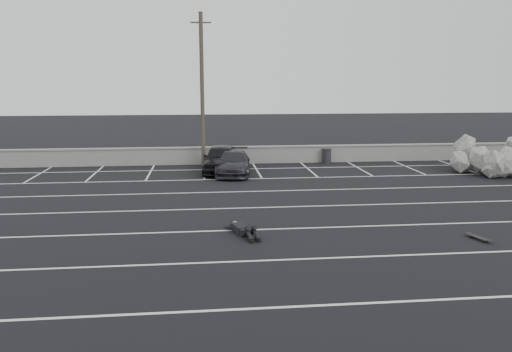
{
  "coord_description": "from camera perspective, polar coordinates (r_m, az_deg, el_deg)",
  "views": [
    {
      "loc": [
        -2.02,
        -16.37,
        5.03
      ],
      "look_at": [
        0.21,
        4.57,
        1.0
      ],
      "focal_mm": 35.0,
      "sensor_mm": 36.0,
      "label": 1
    }
  ],
  "objects": [
    {
      "name": "skateboard",
      "position": [
        17.65,
        24.1,
        -6.45
      ],
      "size": [
        0.43,
        0.81,
        0.09
      ],
      "rotation": [
        0.0,
        0.0,
        0.31
      ],
      "color": "black",
      "rests_on": "ground"
    },
    {
      "name": "riprap_pile",
      "position": [
        30.36,
        25.39,
        1.3
      ],
      "size": [
        5.72,
        4.66,
        1.39
      ],
      "color": "#AAA79F",
      "rests_on": "ground"
    },
    {
      "name": "stall_lines",
      "position": [
        21.46,
        -0.73,
        -2.71
      ],
      "size": [
        36.0,
        20.05,
        0.01
      ],
      "color": "silver",
      "rests_on": "ground"
    },
    {
      "name": "trash_bin",
      "position": [
        31.25,
        8.08,
        2.31
      ],
      "size": [
        0.61,
        0.61,
        0.9
      ],
      "rotation": [
        0.0,
        0.0,
        0.05
      ],
      "color": "#252528",
      "rests_on": "ground"
    },
    {
      "name": "person",
      "position": [
        16.9,
        -1.76,
        -5.62
      ],
      "size": [
        2.39,
        3.01,
        0.49
      ],
      "primitive_type": null,
      "rotation": [
        0.0,
        0.0,
        0.31
      ],
      "color": "black",
      "rests_on": "ground"
    },
    {
      "name": "ground",
      "position": [
        17.24,
        0.92,
        -6.13
      ],
      "size": [
        120.0,
        120.0,
        0.0
      ],
      "primitive_type": "plane",
      "color": "black",
      "rests_on": "ground"
    },
    {
      "name": "utility_pole",
      "position": [
        29.57,
        -6.18,
        9.73
      ],
      "size": [
        1.18,
        0.24,
        8.87
      ],
      "color": "#4C4238",
      "rests_on": "ground"
    },
    {
      "name": "car_right",
      "position": [
        27.24,
        -2.62,
        1.55
      ],
      "size": [
        2.24,
        4.57,
        1.28
      ],
      "primitive_type": "imported",
      "rotation": [
        0.0,
        0.0,
        -0.1
      ],
      "color": "#25242A",
      "rests_on": "ground"
    },
    {
      "name": "car_left",
      "position": [
        27.95,
        -4.04,
        2.03
      ],
      "size": [
        2.28,
        4.66,
        1.53
      ],
      "primitive_type": "imported",
      "rotation": [
        0.0,
        0.0,
        -0.11
      ],
      "color": "black",
      "rests_on": "ground"
    },
    {
      "name": "seawall",
      "position": [
        30.76,
        -2.25,
        2.45
      ],
      "size": [
        50.0,
        0.45,
        1.06
      ],
      "color": "gray",
      "rests_on": "ground"
    }
  ]
}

